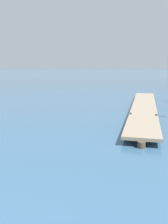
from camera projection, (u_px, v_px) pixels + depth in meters
The scene contains 1 object.
floating_dock at pixel (144, 107), 19.22m from camera, with size 2.77×17.69×0.53m.
Camera 1 is at (4.26, -1.50, 3.64)m, focal length 40.15 mm.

